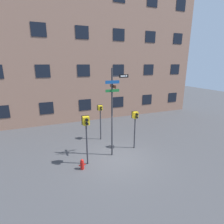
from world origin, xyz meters
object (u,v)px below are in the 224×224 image
at_px(pedestrian_signal_right, 135,120).
at_px(pedestrian_signal_across, 100,113).
at_px(pedestrian_signal_left, 86,127).
at_px(street_sign_pole, 113,106).
at_px(fire_hydrant, 82,164).

bearing_deg(pedestrian_signal_right, pedestrian_signal_across, 126.87).
xyz_separation_m(pedestrian_signal_left, pedestrian_signal_across, (1.70, 2.85, -0.21)).
bearing_deg(pedestrian_signal_left, street_sign_pole, 13.54).
relative_size(pedestrian_signal_right, pedestrian_signal_across, 0.97).
bearing_deg(pedestrian_signal_across, pedestrian_signal_left, -120.90).
bearing_deg(fire_hydrant, pedestrian_signal_across, 57.12).
bearing_deg(street_sign_pole, fire_hydrant, -159.07).
height_order(pedestrian_signal_right, fire_hydrant, pedestrian_signal_right).
height_order(street_sign_pole, fire_hydrant, street_sign_pole).
bearing_deg(pedestrian_signal_across, fire_hydrant, -122.88).
bearing_deg(fire_hydrant, pedestrian_signal_right, 16.65).
distance_m(street_sign_pole, pedestrian_signal_right, 1.97).
bearing_deg(pedestrian_signal_left, fire_hydrant, -135.01).
distance_m(pedestrian_signal_left, pedestrian_signal_across, 3.33).
bearing_deg(street_sign_pole, pedestrian_signal_across, 89.49).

